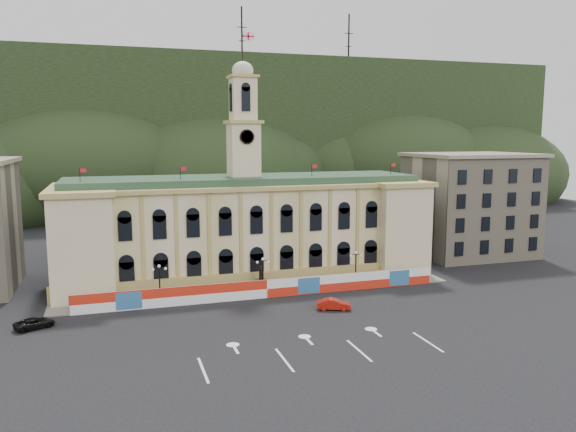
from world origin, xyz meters
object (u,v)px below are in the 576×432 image
object	(u,v)px
red_sedan	(334,304)
lamp_center	(263,272)
black_suv	(35,323)
statue	(261,284)

from	to	relation	value
red_sedan	lamp_center	bearing A→B (deg)	54.73
red_sedan	black_suv	xyz separation A→B (m)	(-35.17, 3.87, -0.09)
statue	red_sedan	distance (m)	12.52
statue	black_suv	xyz separation A→B (m)	(-28.51, -6.71, -0.57)
red_sedan	black_suv	world-z (taller)	red_sedan
black_suv	lamp_center	bearing A→B (deg)	-103.01
lamp_center	black_suv	world-z (taller)	lamp_center
statue	black_suv	distance (m)	29.29
lamp_center	statue	bearing A→B (deg)	90.00
black_suv	statue	bearing A→B (deg)	-101.09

